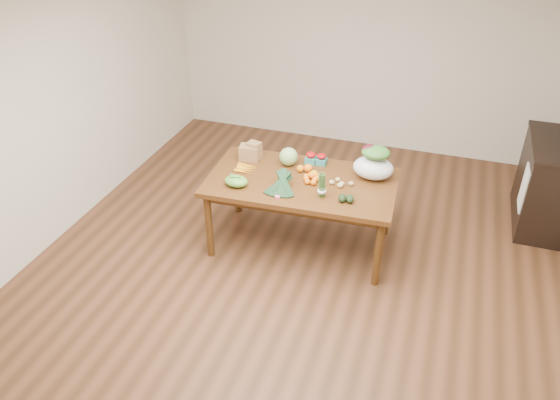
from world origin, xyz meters
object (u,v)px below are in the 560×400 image
(cabbage, at_px, (289,157))
(cabinet, at_px, (547,184))
(kale_bunch, at_px, (280,185))
(salad_bag, at_px, (374,164))
(dining_table, at_px, (301,213))
(paper_bag, at_px, (249,151))
(asparagus_bundle, at_px, (322,185))
(mandarin_cluster, at_px, (312,177))

(cabbage, bearing_deg, cabinet, 20.52)
(kale_bunch, distance_m, salad_bag, 0.92)
(cabbage, distance_m, kale_bunch, 0.53)
(dining_table, bearing_deg, cabbage, 127.66)
(paper_bag, bearing_deg, dining_table, -20.77)
(dining_table, bearing_deg, asparagus_bundle, -45.62)
(mandarin_cluster, relative_size, asparagus_bundle, 0.72)
(cabinet, xyz_separation_m, kale_bunch, (-2.43, -1.46, 0.36))
(cabinet, bearing_deg, paper_bag, -161.93)
(paper_bag, distance_m, asparagus_bundle, 0.99)
(cabinet, bearing_deg, mandarin_cluster, -151.99)
(cabinet, relative_size, salad_bag, 2.66)
(paper_bag, distance_m, salad_bag, 1.25)
(mandarin_cluster, distance_m, kale_bunch, 0.36)
(paper_bag, bearing_deg, asparagus_bundle, -28.22)
(dining_table, height_order, salad_bag, salad_bag)
(kale_bunch, xyz_separation_m, asparagus_bundle, (0.38, 0.04, 0.05))
(paper_bag, relative_size, salad_bag, 0.67)
(asparagus_bundle, bearing_deg, kale_bunch, -176.99)
(paper_bag, height_order, mandarin_cluster, paper_bag)
(salad_bag, bearing_deg, cabinet, 29.04)
(asparagus_bundle, bearing_deg, mandarin_cluster, 119.84)
(cabbage, xyz_separation_m, kale_bunch, (0.09, -0.52, -0.01))
(asparagus_bundle, bearing_deg, cabbage, 131.11)
(cabbage, distance_m, salad_bag, 0.84)
(mandarin_cluster, bearing_deg, cabinet, 28.01)
(paper_bag, distance_m, mandarin_cluster, 0.75)
(dining_table, bearing_deg, salad_bag, 19.29)
(salad_bag, bearing_deg, dining_table, -157.75)
(mandarin_cluster, height_order, asparagus_bundle, asparagus_bundle)
(paper_bag, height_order, salad_bag, salad_bag)
(asparagus_bundle, bearing_deg, cabinet, 31.77)
(dining_table, height_order, mandarin_cluster, mandarin_cluster)
(dining_table, height_order, cabbage, cabbage)
(paper_bag, relative_size, mandarin_cluster, 1.43)
(kale_bunch, relative_size, asparagus_bundle, 1.60)
(dining_table, relative_size, asparagus_bundle, 7.10)
(cabinet, bearing_deg, salad_bag, -150.96)
(salad_bag, bearing_deg, mandarin_cluster, -155.38)
(asparagus_bundle, distance_m, salad_bag, 0.62)
(kale_bunch, xyz_separation_m, salad_bag, (0.75, 0.53, 0.07))
(cabbage, bearing_deg, salad_bag, 0.57)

